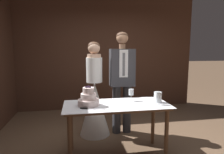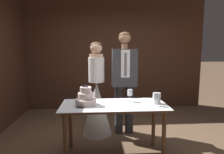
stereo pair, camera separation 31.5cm
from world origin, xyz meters
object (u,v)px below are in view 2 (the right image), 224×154
object	(u,v)px
hurricane_candle	(157,98)
groom	(124,78)
cake_table	(114,111)
wine_glass_middle	(130,93)
cake_knife	(85,108)
tiered_cake	(86,98)
bride	(97,101)
wine_glass_near	(155,97)

from	to	relation	value
hurricane_candle	groom	bearing A→B (deg)	115.56
cake_table	hurricane_candle	size ratio (longest dim) A/B	9.57
hurricane_candle	wine_glass_middle	bearing A→B (deg)	158.78
cake_knife	hurricane_candle	bearing A→B (deg)	26.12
cake_table	wine_glass_middle	xyz separation A→B (m)	(0.25, 0.14, 0.22)
hurricane_candle	groom	size ratio (longest dim) A/B	0.08
tiered_cake	bride	world-z (taller)	bride
cake_table	wine_glass_near	distance (m)	0.62
hurricane_candle	bride	xyz separation A→B (m)	(-0.86, 0.77, -0.23)
wine_glass_middle	cake_table	bearing A→B (deg)	-151.43
cake_knife	hurricane_candle	world-z (taller)	hurricane_candle
wine_glass_middle	tiered_cake	bearing A→B (deg)	-168.41
cake_table	bride	bearing A→B (deg)	108.08
wine_glass_near	hurricane_candle	world-z (taller)	wine_glass_near
wine_glass_near	wine_glass_middle	xyz separation A→B (m)	(-0.31, 0.25, -0.00)
cake_knife	bride	world-z (taller)	bride
bride	cake_knife	bearing A→B (deg)	-99.34
cake_knife	bride	xyz separation A→B (m)	(0.15, 0.93, -0.16)
tiered_cake	groom	xyz separation A→B (m)	(0.64, 0.76, 0.17)
cake_knife	groom	distance (m)	1.17
cake_table	wine_glass_near	bearing A→B (deg)	-11.67
wine_glass_near	hurricane_candle	bearing A→B (deg)	64.40
tiered_cake	cake_table	bearing A→B (deg)	-0.52
tiered_cake	hurricane_candle	bearing A→B (deg)	-0.55
wine_glass_middle	groom	size ratio (longest dim) A/B	0.10
cake_knife	hurricane_candle	xyz separation A→B (m)	(1.02, 0.17, 0.07)
hurricane_candle	bride	world-z (taller)	bride
tiered_cake	wine_glass_middle	bearing A→B (deg)	11.59
cake_knife	hurricane_candle	size ratio (longest dim) A/B	2.40
wine_glass_near	groom	world-z (taller)	groom
cake_knife	hurricane_candle	distance (m)	1.03
cake_table	cake_knife	world-z (taller)	cake_knife
cake_knife	wine_glass_near	size ratio (longest dim) A/B	2.06
wine_glass_middle	cake_knife	bearing A→B (deg)	-154.60
cake_table	groom	bearing A→B (deg)	71.91
wine_glass_middle	groom	distance (m)	0.64
tiered_cake	bride	size ratio (longest dim) A/B	0.18
wine_glass_near	groom	xyz separation A→B (m)	(-0.31, 0.88, 0.14)
cake_table	cake_knife	size ratio (longest dim) A/B	3.98
cake_table	tiered_cake	bearing A→B (deg)	179.48
wine_glass_middle	groom	bearing A→B (deg)	90.10
cake_table	wine_glass_middle	size ratio (longest dim) A/B	8.14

